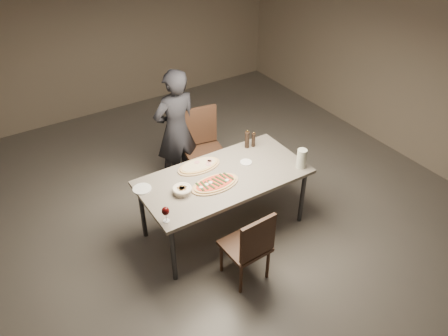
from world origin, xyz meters
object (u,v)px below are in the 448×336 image
bread_basket (182,190)px  chair_near (250,245)px  zucchini_pizza (215,184)px  carafe (301,158)px  chair_far (203,144)px  pepper_mill_left (247,139)px  dining_table (224,180)px  diner (176,130)px  ham_pizza (199,166)px

bread_basket → chair_near: bearing=-66.7°
zucchini_pizza → carafe: (0.96, -0.22, 0.09)m
chair_near → chair_far: chair_far is taller
pepper_mill_left → carafe: bearing=-66.9°
dining_table → bread_basket: bearing=-177.3°
bread_basket → diner: (0.49, 1.08, -0.00)m
dining_table → zucchini_pizza: zucchini_pizza is taller
pepper_mill_left → dining_table: bearing=-148.0°
carafe → pepper_mill_left: bearing=113.1°
chair_far → chair_near: bearing=84.3°
chair_near → chair_far: 1.75m
diner → chair_far: bearing=151.8°
carafe → chair_near: size_ratio=0.25×
chair_near → diner: 1.86m
ham_pizza → chair_near: 1.09m
dining_table → zucchini_pizza: (-0.16, -0.09, 0.07)m
chair_near → zucchini_pizza: bearing=85.3°
zucchini_pizza → diner: diner is taller
chair_near → pepper_mill_left: bearing=54.6°
zucchini_pizza → carafe: size_ratio=2.44×
carafe → chair_far: (-0.53, 1.23, -0.29)m
diner → ham_pizza: bearing=78.7°
chair_near → carafe: bearing=22.7°
dining_table → diner: 1.06m
ham_pizza → bread_basket: size_ratio=2.51×
diner → dining_table: bearing=88.9°
carafe → chair_far: size_ratio=0.22×
carafe → zucchini_pizza: bearing=166.8°
pepper_mill_left → chair_near: pepper_mill_left is taller
bread_basket → chair_far: 1.24m
bread_basket → carafe: bearing=-12.3°
chair_far → diner: bearing=-16.5°
chair_far → diner: (-0.29, 0.14, 0.22)m
pepper_mill_left → chair_far: (-0.26, 0.59, -0.29)m
dining_table → ham_pizza: ham_pizza is taller
ham_pizza → chair_near: (-0.05, -1.05, -0.28)m
diner → chair_near: bearing=82.4°
bread_basket → chair_far: chair_far is taller
zucchini_pizza → carafe: carafe is taller
dining_table → diner: bearing=91.2°
dining_table → bread_basket: (-0.51, -0.02, 0.10)m
bread_basket → zucchini_pizza: bearing=-9.9°
diner → zucchini_pizza: bearing=80.7°
dining_table → bread_basket: size_ratio=9.01×
zucchini_pizza → bread_basket: size_ratio=2.67×
dining_table → carafe: (0.79, -0.31, 0.17)m
zucchini_pizza → bread_basket: (-0.35, 0.06, 0.03)m
chair_far → pepper_mill_left: bearing=122.9°
dining_table → chair_near: size_ratio=2.08×
dining_table → carafe: 0.87m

